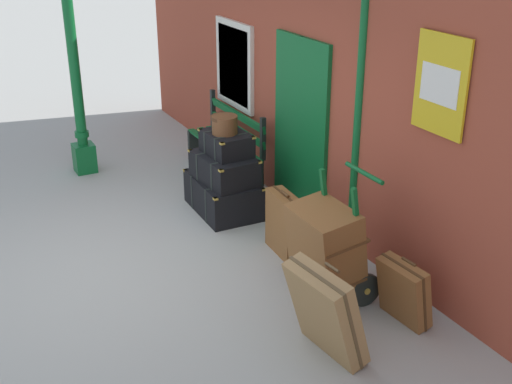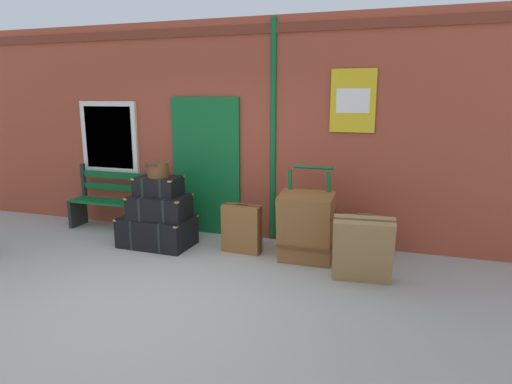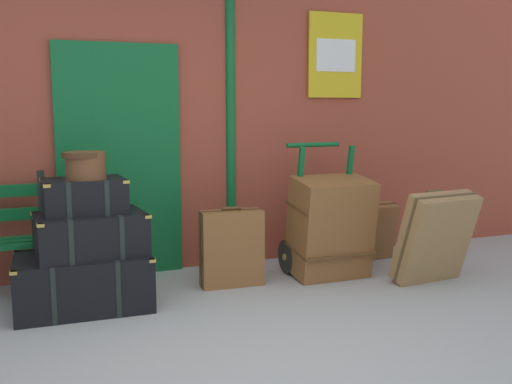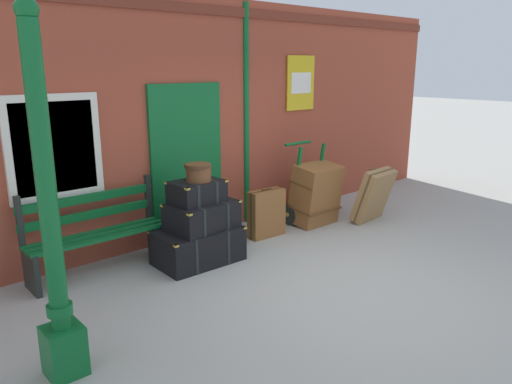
{
  "view_description": "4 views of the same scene",
  "coord_description": "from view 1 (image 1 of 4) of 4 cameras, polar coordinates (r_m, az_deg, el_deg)",
  "views": [
    {
      "loc": [
        5.81,
        -1.39,
        3.4
      ],
      "look_at": [
        0.05,
        1.63,
        0.56
      ],
      "focal_mm": 45.95,
      "sensor_mm": 36.0,
      "label": 1
    },
    {
      "loc": [
        2.53,
        -3.79,
        2.12
      ],
      "look_at": [
        0.65,
        1.85,
        0.84
      ],
      "focal_mm": 31.47,
      "sensor_mm": 36.0,
      "label": 2
    },
    {
      "loc": [
        -1.12,
        -2.95,
        1.56
      ],
      "look_at": [
        0.75,
        1.87,
        0.79
      ],
      "focal_mm": 41.35,
      "sensor_mm": 36.0,
      "label": 3
    },
    {
      "loc": [
        -3.96,
        -3.02,
        2.33
      ],
      "look_at": [
        0.34,
        1.81,
        0.65
      ],
      "focal_mm": 34.46,
      "sensor_mm": 36.0,
      "label": 4
    }
  ],
  "objects": [
    {
      "name": "ground_plane",
      "position": [
        6.87,
        -12.43,
        -6.67
      ],
      "size": [
        60.0,
        60.0,
        0.0
      ],
      "primitive_type": "plane",
      "color": "#A3A099"
    },
    {
      "name": "brick_facade",
      "position": [
        7.29,
        6.53,
        9.12
      ],
      "size": [
        10.4,
        0.35,
        3.2
      ],
      "color": "#9E422D",
      "rests_on": "ground"
    },
    {
      "name": "lamp_post",
      "position": [
        9.15,
        -15.24,
        7.78
      ],
      "size": [
        0.28,
        0.28,
        2.75
      ],
      "color": "#0F5B28",
      "rests_on": "ground"
    },
    {
      "name": "platform_bench",
      "position": [
        8.9,
        -2.53,
        4.16
      ],
      "size": [
        1.6,
        0.43,
        1.01
      ],
      "color": "#0F5B28",
      "rests_on": "ground"
    },
    {
      "name": "steamer_trunk_base",
      "position": [
        7.91,
        -2.87,
        -0.24
      ],
      "size": [
        1.03,
        0.68,
        0.43
      ],
      "color": "black",
      "rests_on": "ground"
    },
    {
      "name": "steamer_trunk_middle",
      "position": [
        7.71,
        -2.78,
        2.1
      ],
      "size": [
        0.85,
        0.61,
        0.33
      ],
      "color": "black",
      "rests_on": "steamer_trunk_base"
    },
    {
      "name": "steamer_trunk_top",
      "position": [
        7.65,
        -2.58,
        4.26
      ],
      "size": [
        0.63,
        0.47,
        0.27
      ],
      "color": "black",
      "rests_on": "steamer_trunk_middle"
    },
    {
      "name": "round_hatbox",
      "position": [
        7.55,
        -2.75,
        5.97
      ],
      "size": [
        0.32,
        0.31,
        0.21
      ],
      "color": "brown",
      "rests_on": "steamer_trunk_top"
    },
    {
      "name": "porters_trolley",
      "position": [
        6.3,
        7.35,
        -6.38
      ],
      "size": [
        0.71,
        0.56,
        1.21
      ],
      "color": "black",
      "rests_on": "ground"
    },
    {
      "name": "large_brown_trunk",
      "position": [
        6.12,
        6.11,
        -5.22
      ],
      "size": [
        0.7,
        0.55,
        0.93
      ],
      "color": "brown",
      "rests_on": "ground"
    },
    {
      "name": "suitcase_charcoal",
      "position": [
        6.91,
        2.48,
        -2.81
      ],
      "size": [
        0.55,
        0.23,
        0.7
      ],
      "color": "brown",
      "rests_on": "ground"
    },
    {
      "name": "suitcase_oxblood",
      "position": [
        5.96,
        12.76,
        -8.48
      ],
      "size": [
        0.52,
        0.31,
        0.61
      ],
      "color": "brown",
      "rests_on": "ground"
    },
    {
      "name": "suitcase_olive",
      "position": [
        5.37,
        6.11,
        -10.37
      ],
      "size": [
        0.7,
        0.49,
        0.83
      ],
      "color": "olive",
      "rests_on": "ground"
    }
  ]
}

